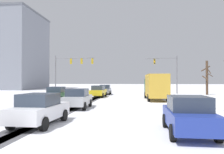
# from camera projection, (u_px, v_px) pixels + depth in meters

# --- Properties ---
(ground_plane) EXTENTS (300.00, 300.00, 0.00)m
(ground_plane) POSITION_uv_depth(u_px,v_px,m) (47.00, 143.00, 8.03)
(ground_plane) COLOR white
(wheel_track_left_lane) EXTENTS (0.95, 35.54, 0.01)m
(wheel_track_left_lane) POSITION_uv_depth(u_px,v_px,m) (90.00, 101.00, 24.27)
(wheel_track_left_lane) COLOR #4C4C51
(wheel_track_left_lane) RESTS_ON ground
(wheel_track_right_lane) EXTENTS (1.19, 35.54, 0.01)m
(wheel_track_right_lane) POSITION_uv_depth(u_px,v_px,m) (86.00, 101.00, 24.32)
(wheel_track_right_lane) COLOR #4C4C51
(wheel_track_right_lane) RESTS_ON ground
(sidewalk_kerb_right) EXTENTS (4.00, 35.54, 0.12)m
(sidewalk_kerb_right) POSITION_uv_depth(u_px,v_px,m) (223.00, 104.00, 21.29)
(sidewalk_kerb_right) COLOR white
(sidewalk_kerb_right) RESTS_ON ground
(traffic_signal_near_left) EXTENTS (6.66, 0.60, 6.50)m
(traffic_signal_near_left) POSITION_uv_depth(u_px,v_px,m) (71.00, 66.00, 37.17)
(traffic_signal_near_left) COLOR slate
(traffic_signal_near_left) RESTS_ON ground
(traffic_signal_near_right) EXTENTS (5.35, 0.45, 6.50)m
(traffic_signal_near_right) POSITION_uv_depth(u_px,v_px,m) (168.00, 68.00, 37.41)
(traffic_signal_near_right) COLOR slate
(traffic_signal_near_right) RESTS_ON ground
(car_grey_lead) EXTENTS (1.93, 4.15, 1.62)m
(car_grey_lead) POSITION_uv_depth(u_px,v_px,m) (105.00, 90.00, 36.62)
(car_grey_lead) COLOR slate
(car_grey_lead) RESTS_ON ground
(car_yellow_cab_second) EXTENTS (1.95, 4.16, 1.62)m
(car_yellow_cab_second) POSITION_uv_depth(u_px,v_px,m) (98.00, 91.00, 30.72)
(car_yellow_cab_second) COLOR yellow
(car_yellow_cab_second) RESTS_ON ground
(car_dark_green_third) EXTENTS (1.99, 4.18, 1.62)m
(car_dark_green_third) POSITION_uv_depth(u_px,v_px,m) (56.00, 94.00, 24.46)
(car_dark_green_third) COLOR #194C2D
(car_dark_green_third) RESTS_ON ground
(car_silver_fourth) EXTENTS (1.91, 4.14, 1.62)m
(car_silver_fourth) POSITION_uv_depth(u_px,v_px,m) (78.00, 98.00, 18.30)
(car_silver_fourth) COLOR #B7BABF
(car_silver_fourth) RESTS_ON ground
(car_white_fifth) EXTENTS (1.96, 4.17, 1.62)m
(car_white_fifth) POSITION_uv_depth(u_px,v_px,m) (40.00, 109.00, 11.34)
(car_white_fifth) COLOR silver
(car_white_fifth) RESTS_ON ground
(car_blue_sixth) EXTENTS (1.90, 4.13, 1.62)m
(car_blue_sixth) POSITION_uv_depth(u_px,v_px,m) (188.00, 115.00, 9.43)
(car_blue_sixth) COLOR #233899
(car_blue_sixth) RESTS_ON ground
(box_truck_delivery) EXTENTS (2.47, 7.46, 3.02)m
(box_truck_delivery) POSITION_uv_depth(u_px,v_px,m) (156.00, 86.00, 26.38)
(box_truck_delivery) COLOR #194C2D
(box_truck_delivery) RESTS_ON ground
(bare_tree_sidewalk_far) EXTENTS (1.64, 1.69, 5.55)m
(bare_tree_sidewalk_far) POSITION_uv_depth(u_px,v_px,m) (207.00, 77.00, 36.06)
(bare_tree_sidewalk_far) COLOR #4C3828
(bare_tree_sidewalk_far) RESTS_ON ground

